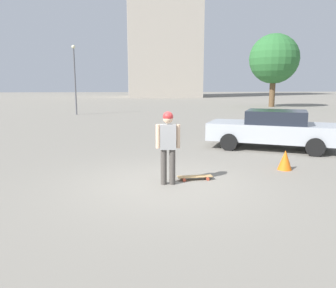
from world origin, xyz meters
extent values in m
plane|color=gray|center=(0.00, 0.00, 0.00)|extent=(220.00, 220.00, 0.00)
cylinder|color=#4C4742|center=(-0.01, -0.10, 0.41)|extent=(0.14, 0.14, 0.83)
cylinder|color=#4C4742|center=(0.01, 0.10, 0.41)|extent=(0.14, 0.14, 0.83)
cube|color=#999999|center=(0.00, 0.00, 1.11)|extent=(0.23, 0.38, 0.57)
cylinder|color=beige|center=(-0.02, -0.23, 1.13)|extent=(0.10, 0.10, 0.54)
cylinder|color=beige|center=(0.02, 0.23, 1.13)|extent=(0.10, 0.10, 0.54)
sphere|color=beige|center=(0.00, 0.00, 1.53)|extent=(0.22, 0.22, 0.22)
sphere|color=red|center=(0.00, 0.00, 1.57)|extent=(0.24, 0.24, 0.24)
cube|color=tan|center=(-0.28, 0.69, 0.08)|extent=(0.25, 0.86, 0.01)
cylinder|color=#D14C33|center=(-0.15, 0.41, 0.04)|extent=(0.03, 0.08, 0.08)
cylinder|color=#D14C33|center=(-0.39, 0.40, 0.04)|extent=(0.03, 0.08, 0.08)
cylinder|color=#D14C33|center=(-0.17, 0.99, 0.04)|extent=(0.03, 0.08, 0.08)
cylinder|color=#D14C33|center=(-0.42, 0.98, 0.04)|extent=(0.03, 0.08, 0.08)
cube|color=#ADB2B7|center=(-3.90, 4.27, 0.61)|extent=(3.70, 4.83, 0.63)
cube|color=#1E232D|center=(-3.85, 4.37, 1.16)|extent=(2.40, 2.55, 0.46)
cylinder|color=black|center=(-3.73, 2.61, 0.30)|extent=(0.45, 0.63, 0.60)
cylinder|color=black|center=(-5.36, 3.46, 0.30)|extent=(0.45, 0.63, 0.60)
cylinder|color=black|center=(-2.45, 5.09, 0.30)|extent=(0.45, 0.63, 0.60)
cylinder|color=black|center=(-4.08, 5.93, 0.30)|extent=(0.45, 0.63, 0.60)
cylinder|color=brown|center=(-26.57, 14.49, 1.61)|extent=(0.60, 0.60, 3.23)
sphere|color=#2D6B33|center=(-26.57, 14.49, 5.03)|extent=(5.16, 5.16, 5.16)
cone|color=orange|center=(-0.94, 3.32, 0.27)|extent=(0.38, 0.38, 0.54)
cylinder|color=#59595E|center=(-19.21, -4.92, 2.52)|extent=(0.12, 0.12, 5.04)
sphere|color=beige|center=(-19.21, -4.92, 5.16)|extent=(0.28, 0.28, 0.28)
camera|label=1|loc=(7.26, -0.89, 2.26)|focal=35.00mm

